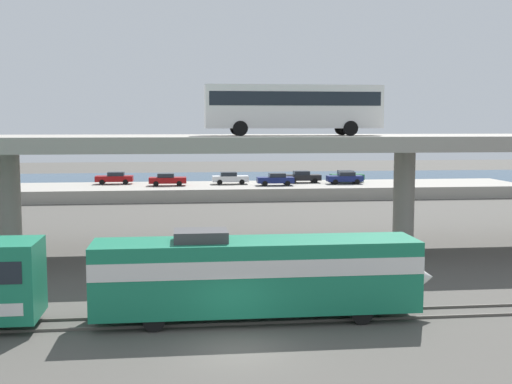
% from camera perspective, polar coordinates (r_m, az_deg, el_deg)
% --- Properties ---
extents(ground_plane, '(260.00, 260.00, 0.00)m').
position_cam_1_polar(ground_plane, '(27.01, -1.50, -13.41)').
color(ground_plane, '#4C4944').
extents(rail_strip_near, '(110.00, 0.12, 0.12)m').
position_cam_1_polar(rail_strip_near, '(30.06, -2.05, -11.26)').
color(rail_strip_near, '#59544C').
rests_on(rail_strip_near, ground_plane).
extents(rail_strip_far, '(110.00, 0.12, 0.12)m').
position_cam_1_polar(rail_strip_far, '(31.50, -2.27, -10.46)').
color(rail_strip_far, '#59544C').
rests_on(rail_strip_far, ground_plane).
extents(train_locomotive, '(15.72, 3.04, 4.18)m').
position_cam_1_polar(train_locomotive, '(30.43, 1.41, -6.89)').
color(train_locomotive, '#197A56').
rests_on(train_locomotive, ground_plane).
extents(highway_overpass, '(96.00, 10.88, 8.11)m').
position_cam_1_polar(highway_overpass, '(45.47, -3.74, 3.95)').
color(highway_overpass, '#9E998E').
rests_on(highway_overpass, ground_plane).
extents(transit_bus_on_overpass, '(12.00, 2.68, 3.40)m').
position_cam_1_polar(transit_bus_on_overpass, '(45.52, 3.18, 7.47)').
color(transit_bus_on_overpass, silver).
rests_on(transit_bus_on_overpass, highway_overpass).
extents(pier_parking_lot, '(79.65, 11.31, 1.45)m').
position_cam_1_polar(pier_parking_lot, '(80.84, -4.92, 0.08)').
color(pier_parking_lot, '#9E998E').
rests_on(pier_parking_lot, ground_plane).
extents(parked_car_0, '(4.42, 1.98, 1.50)m').
position_cam_1_polar(parked_car_0, '(81.93, -2.25, 1.22)').
color(parked_car_0, silver).
rests_on(parked_car_0, pier_parking_lot).
extents(parked_car_2, '(4.40, 2.00, 1.50)m').
position_cam_1_polar(parked_car_2, '(84.03, 4.04, 1.33)').
color(parked_car_2, black).
rests_on(parked_car_2, pier_parking_lot).
extents(parked_car_3, '(4.13, 1.98, 1.50)m').
position_cam_1_polar(parked_car_3, '(85.50, 7.81, 1.37)').
color(parked_car_3, '#0C4C26').
rests_on(parked_car_3, pier_parking_lot).
extents(parked_car_4, '(4.41, 1.92, 1.50)m').
position_cam_1_polar(parked_car_4, '(80.11, 1.70, 1.12)').
color(parked_car_4, navy).
rests_on(parked_car_4, pier_parking_lot).
extents(parked_car_5, '(4.57, 1.96, 1.50)m').
position_cam_1_polar(parked_car_5, '(83.84, -12.07, 1.20)').
color(parked_car_5, maroon).
rests_on(parked_car_5, pier_parking_lot).
extents(parked_car_6, '(4.40, 1.83, 1.50)m').
position_cam_1_polar(parked_car_6, '(82.92, 7.67, 1.23)').
color(parked_car_6, navy).
rests_on(parked_car_6, pier_parking_lot).
extents(parked_car_7, '(4.47, 1.97, 1.50)m').
position_cam_1_polar(parked_car_7, '(80.44, -7.64, 1.09)').
color(parked_car_7, maroon).
rests_on(parked_car_7, pier_parking_lot).
extents(harbor_water, '(140.00, 36.00, 0.01)m').
position_cam_1_polar(harbor_water, '(103.80, -5.27, 0.97)').
color(harbor_water, navy).
rests_on(harbor_water, ground_plane).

